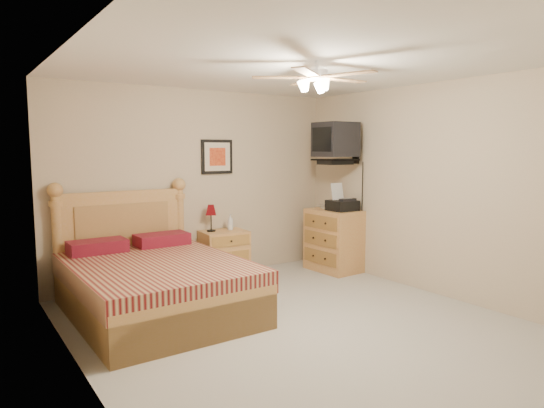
% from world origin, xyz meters
% --- Properties ---
extents(floor, '(4.50, 4.50, 0.00)m').
position_xyz_m(floor, '(0.00, 0.00, 0.00)').
color(floor, '#9E9A8E').
rests_on(floor, ground).
extents(ceiling, '(4.00, 4.50, 0.04)m').
position_xyz_m(ceiling, '(0.00, 0.00, 2.50)').
color(ceiling, white).
rests_on(ceiling, ground).
extents(wall_back, '(4.00, 0.04, 2.50)m').
position_xyz_m(wall_back, '(0.00, 2.25, 1.25)').
color(wall_back, tan).
rests_on(wall_back, ground).
extents(wall_front, '(4.00, 0.04, 2.50)m').
position_xyz_m(wall_front, '(0.00, -2.25, 1.25)').
color(wall_front, tan).
rests_on(wall_front, ground).
extents(wall_left, '(0.04, 4.50, 2.50)m').
position_xyz_m(wall_left, '(-2.00, 0.00, 1.25)').
color(wall_left, tan).
rests_on(wall_left, ground).
extents(wall_right, '(0.04, 4.50, 2.50)m').
position_xyz_m(wall_right, '(2.00, 0.00, 1.25)').
color(wall_right, tan).
rests_on(wall_right, ground).
extents(bed, '(1.62, 2.12, 1.36)m').
position_xyz_m(bed, '(-1.04, 1.12, 0.68)').
color(bed, '#BB8B40').
rests_on(bed, ground).
extents(nightstand, '(0.62, 0.49, 0.64)m').
position_xyz_m(nightstand, '(0.24, 2.00, 0.32)').
color(nightstand, '#C28840').
rests_on(nightstand, ground).
extents(table_lamp, '(0.24, 0.24, 0.35)m').
position_xyz_m(table_lamp, '(0.09, 2.08, 0.82)').
color(table_lamp, '#560104').
rests_on(table_lamp, nightstand).
extents(lotion_bottle, '(0.11, 0.11, 0.21)m').
position_xyz_m(lotion_bottle, '(0.36, 2.03, 0.75)').
color(lotion_bottle, silver).
rests_on(lotion_bottle, nightstand).
extents(framed_picture, '(0.46, 0.04, 0.46)m').
position_xyz_m(framed_picture, '(0.27, 2.23, 1.62)').
color(framed_picture, black).
rests_on(framed_picture, wall_back).
extents(dresser, '(0.54, 0.76, 0.87)m').
position_xyz_m(dresser, '(1.73, 1.49, 0.44)').
color(dresser, '#B26E3A').
rests_on(dresser, ground).
extents(fax_machine, '(0.37, 0.39, 0.38)m').
position_xyz_m(fax_machine, '(1.76, 1.36, 1.06)').
color(fax_machine, black).
rests_on(fax_machine, dresser).
extents(magazine_lower, '(0.26, 0.29, 0.02)m').
position_xyz_m(magazine_lower, '(1.67, 1.73, 0.88)').
color(magazine_lower, beige).
rests_on(magazine_lower, dresser).
extents(magazine_upper, '(0.27, 0.33, 0.02)m').
position_xyz_m(magazine_upper, '(1.68, 1.72, 0.91)').
color(magazine_upper, tan).
rests_on(magazine_upper, magazine_lower).
extents(wall_tv, '(0.56, 0.46, 0.58)m').
position_xyz_m(wall_tv, '(1.75, 1.34, 1.81)').
color(wall_tv, black).
rests_on(wall_tv, wall_right).
extents(ceiling_fan, '(1.14, 1.14, 0.28)m').
position_xyz_m(ceiling_fan, '(0.00, -0.20, 2.36)').
color(ceiling_fan, white).
rests_on(ceiling_fan, ceiling).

